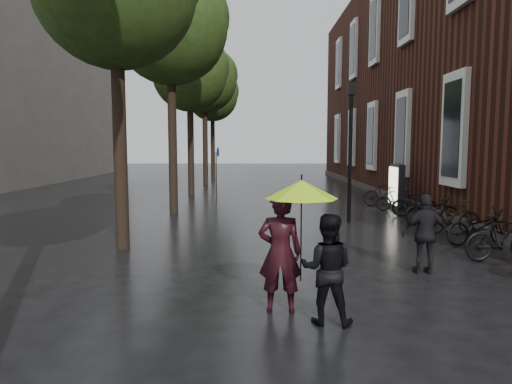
{
  "coord_description": "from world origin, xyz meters",
  "views": [
    {
      "loc": [
        -0.92,
        -3.94,
        2.49
      ],
      "look_at": [
        -0.86,
        6.84,
        1.39
      ],
      "focal_mm": 32.0,
      "sensor_mm": 36.0,
      "label": 1
    }
  ],
  "objects_px": {
    "person_burgundy": "(280,253)",
    "ad_lightbox": "(396,187)",
    "person_black": "(327,269)",
    "pedestrian_walking": "(426,234)",
    "lamp_post": "(350,139)",
    "parked_bicycles": "(439,213)"
  },
  "relations": [
    {
      "from": "person_burgundy",
      "to": "ad_lightbox",
      "type": "xyz_separation_m",
      "value": [
        5.17,
        10.95,
        -0.01
      ]
    },
    {
      "from": "person_black",
      "to": "pedestrian_walking",
      "type": "distance_m",
      "value": 3.41
    },
    {
      "from": "pedestrian_walking",
      "to": "lamp_post",
      "type": "xyz_separation_m",
      "value": [
        -0.24,
        5.93,
        1.92
      ]
    },
    {
      "from": "pedestrian_walking",
      "to": "lamp_post",
      "type": "bearing_deg",
      "value": -87.25
    },
    {
      "from": "pedestrian_walking",
      "to": "ad_lightbox",
      "type": "height_order",
      "value": "ad_lightbox"
    },
    {
      "from": "parked_bicycles",
      "to": "ad_lightbox",
      "type": "bearing_deg",
      "value": 89.87
    },
    {
      "from": "person_black",
      "to": "lamp_post",
      "type": "distance_m",
      "value": 8.89
    },
    {
      "from": "ad_lightbox",
      "to": "lamp_post",
      "type": "xyz_separation_m",
      "value": [
        -2.45,
        -2.97,
        1.81
      ]
    },
    {
      "from": "person_burgundy",
      "to": "pedestrian_walking",
      "type": "distance_m",
      "value": 3.6
    },
    {
      "from": "ad_lightbox",
      "to": "person_burgundy",
      "type": "bearing_deg",
      "value": -115.79
    },
    {
      "from": "ad_lightbox",
      "to": "pedestrian_walking",
      "type": "bearing_deg",
      "value": -104.46
    },
    {
      "from": "person_burgundy",
      "to": "lamp_post",
      "type": "distance_m",
      "value": 8.61
    },
    {
      "from": "pedestrian_walking",
      "to": "person_burgundy",
      "type": "bearing_deg",
      "value": 35.05
    },
    {
      "from": "person_burgundy",
      "to": "lamp_post",
      "type": "relative_size",
      "value": 0.4
    },
    {
      "from": "person_burgundy",
      "to": "pedestrian_walking",
      "type": "relative_size",
      "value": 1.16
    },
    {
      "from": "person_burgundy",
      "to": "parked_bicycles",
      "type": "xyz_separation_m",
      "value": [
        5.16,
        6.75,
        -0.42
      ]
    },
    {
      "from": "ad_lightbox",
      "to": "lamp_post",
      "type": "height_order",
      "value": "lamp_post"
    },
    {
      "from": "pedestrian_walking",
      "to": "ad_lightbox",
      "type": "bearing_deg",
      "value": -103.55
    },
    {
      "from": "pedestrian_walking",
      "to": "lamp_post",
      "type": "distance_m",
      "value": 6.24
    },
    {
      "from": "lamp_post",
      "to": "pedestrian_walking",
      "type": "bearing_deg",
      "value": -87.66
    },
    {
      "from": "parked_bicycles",
      "to": "lamp_post",
      "type": "distance_m",
      "value": 3.52
    },
    {
      "from": "ad_lightbox",
      "to": "lamp_post",
      "type": "relative_size",
      "value": 0.4
    }
  ]
}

